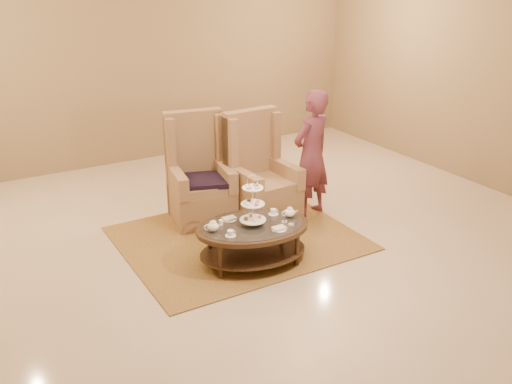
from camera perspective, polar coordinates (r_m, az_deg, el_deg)
ground at (r=6.73m, az=0.74°, el=-6.02°), size 8.00×8.00×0.00m
ceiling at (r=6.73m, az=0.74°, el=-6.02°), size 8.00×8.00×0.02m
wall_back at (r=9.70m, az=-11.73°, el=13.18°), size 8.00×0.04×3.50m
wall_right at (r=8.81m, az=24.19°, el=10.91°), size 0.04×8.00×3.50m
rug at (r=7.04m, az=-1.84°, el=-4.63°), size 2.75×2.29×0.01m
tea_table at (r=6.32m, az=-0.32°, el=-4.01°), size 1.41×1.10×1.06m
armchair_left at (r=7.47m, az=-5.68°, el=0.81°), size 0.88×0.90×1.40m
armchair_right at (r=7.46m, az=0.33°, el=0.88°), size 0.80×0.83×1.41m
person at (r=7.44m, az=5.57°, el=3.76°), size 0.70×0.55×1.69m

